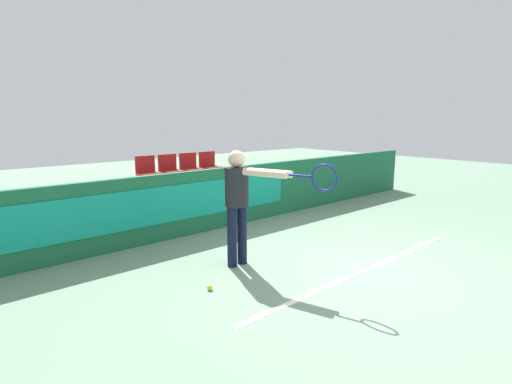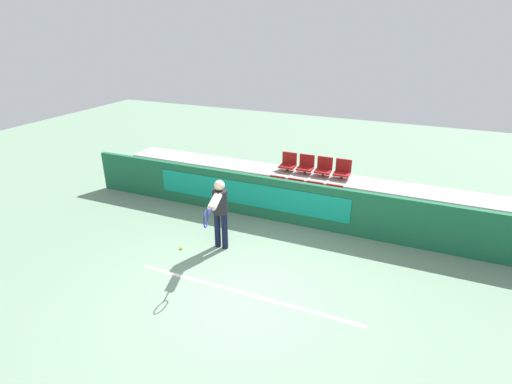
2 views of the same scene
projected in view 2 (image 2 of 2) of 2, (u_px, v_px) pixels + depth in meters
ground_plane at (240, 297)px, 7.06m from camera, size 30.00×30.00×0.00m
court_baseline at (243, 293)px, 7.17m from camera, size 4.36×0.08×0.01m
barrier_wall at (294, 203)px, 9.45m from camera, size 11.57×0.14×1.09m
bleacher_tier_front at (302, 208)px, 10.04m from camera, size 11.17×0.94×0.37m
bleacher_tier_middle at (312, 188)px, 10.76m from camera, size 11.17×0.94×0.73m
stadium_chair_0 at (276, 187)px, 10.25m from camera, size 0.41×0.36×0.49m
stadium_chair_1 at (294, 190)px, 10.07m from camera, size 0.41×0.36×0.49m
stadium_chair_2 at (313, 193)px, 9.89m from camera, size 0.41×0.36×0.49m
stadium_chair_3 at (333, 197)px, 9.71m from camera, size 0.41×0.36×0.49m
stadium_chair_4 at (288, 163)px, 10.90m from camera, size 0.41×0.36×0.49m
stadium_chair_5 at (306, 165)px, 10.72m from camera, size 0.41×0.36×0.49m
stadium_chair_6 at (324, 168)px, 10.54m from camera, size 0.41×0.36×0.49m
stadium_chair_7 at (343, 170)px, 10.36m from camera, size 0.41×0.36×0.49m
tennis_player at (219, 208)px, 8.20m from camera, size 0.57×1.48×1.55m
tennis_ball at (181, 248)px, 8.55m from camera, size 0.07×0.07×0.07m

